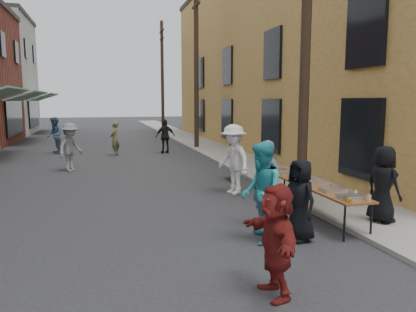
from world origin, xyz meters
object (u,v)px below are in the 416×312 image
server (383,184)px  serving_table (309,184)px  guest_front_a (300,200)px  guest_front_c (261,193)px  utility_pole_near (306,26)px  catering_tray_sausage (352,197)px  utility_pole_far (162,77)px  utility_pole_mid (196,65)px

server → serving_table: bearing=28.2°
guest_front_a → guest_front_c: (-0.73, 0.11, 0.16)m
utility_pole_near → catering_tray_sausage: utility_pole_near is taller
catering_tray_sausage → server: (1.03, 0.42, 0.11)m
utility_pole_near → utility_pole_far: bearing=90.0°
utility_pole_mid → guest_front_c: size_ratio=4.78×
utility_pole_far → guest_front_c: 27.09m
utility_pole_near → catering_tray_sausage: size_ratio=18.00×
guest_front_a → utility_pole_mid: bearing=157.0°
serving_table → utility_pole_near: bearing=69.0°
utility_pole_near → server: 4.43m
utility_pole_far → guest_front_c: (-2.30, -26.76, -3.56)m
utility_pole_far → guest_front_a: size_ratio=5.77×
utility_pole_far → guest_front_c: size_ratio=4.78×
utility_pole_near → guest_front_c: bearing=-129.8°
utility_pole_near → guest_front_a: bearing=-118.6°
utility_pole_mid → utility_pole_far: (0.00, 12.00, 0.00)m
utility_pole_near → catering_tray_sausage: bearing=-99.6°
utility_pole_mid → server: (0.53, -14.53, -3.60)m
guest_front_c → server: size_ratio=1.17×
guest_front_a → guest_front_c: size_ratio=0.83×
serving_table → guest_front_a: 1.90m
utility_pole_mid → catering_tray_sausage: bearing=-91.9°
utility_pole_near → guest_front_a: 4.96m
serving_table → guest_front_c: 2.33m
utility_pole_mid → guest_front_c: (-2.30, -14.76, -3.56)m
utility_pole_near → utility_pole_mid: size_ratio=1.00×
utility_pole_near → utility_pole_mid: (0.00, 12.00, 0.00)m
guest_front_a → server: 2.13m
utility_pole_far → serving_table: bearing=-91.1°
serving_table → server: size_ratio=2.49×
serving_table → guest_front_a: size_ratio=2.56×
guest_front_a → server: size_ratio=0.97×
server → catering_tray_sausage: bearing=100.2°
utility_pole_mid → serving_table: size_ratio=2.25×
serving_table → utility_pole_mid: bearing=87.8°
guest_front_a → server: bearing=82.3°
utility_pole_near → catering_tray_sausage: (-0.50, -2.95, -3.71)m
utility_pole_far → guest_front_a: (-1.57, -26.88, -3.72)m
utility_pole_near → utility_pole_far: size_ratio=1.00×
utility_pole_mid → serving_table: (-0.50, -13.30, -3.79)m
utility_pole_near → guest_front_a: utility_pole_near is taller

